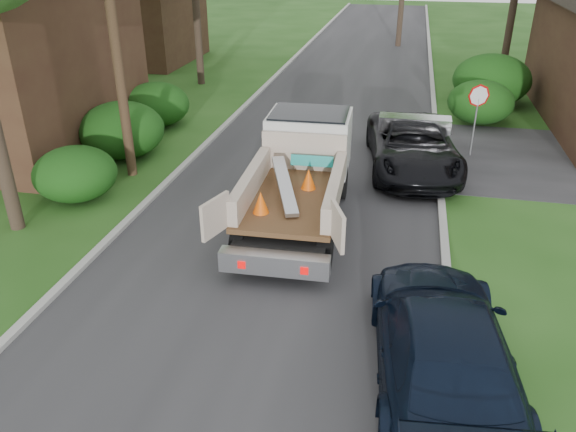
{
  "coord_description": "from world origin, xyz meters",
  "views": [
    {
      "loc": [
        2.81,
        -10.25,
        6.88
      ],
      "look_at": [
        0.48,
        0.78,
        1.2
      ],
      "focal_mm": 35.0,
      "sensor_mm": 36.0,
      "label": 1
    }
  ],
  "objects_px": {
    "flatbed_truck": "(303,164)",
    "navy_suv": "(442,343)",
    "black_pickup": "(413,145)",
    "utility_pole": "(110,2)",
    "stop_sign": "(477,105)",
    "house_left_far": "(130,7)"
  },
  "relations": [
    {
      "from": "utility_pole",
      "to": "black_pickup",
      "type": "xyz_separation_m",
      "value": [
        8.67,
        2.35,
        -4.37
      ]
    },
    {
      "from": "utility_pole",
      "to": "navy_suv",
      "type": "xyz_separation_m",
      "value": [
        9.28,
        -7.48,
        -4.37
      ]
    },
    {
      "from": "stop_sign",
      "to": "flatbed_truck",
      "type": "xyz_separation_m",
      "value": [
        -4.93,
        -5.3,
        -0.46
      ]
    },
    {
      "from": "utility_pole",
      "to": "black_pickup",
      "type": "height_order",
      "value": "utility_pole"
    },
    {
      "from": "flatbed_truck",
      "to": "navy_suv",
      "type": "bearing_deg",
      "value": -62.23
    },
    {
      "from": "utility_pole",
      "to": "black_pickup",
      "type": "bearing_deg",
      "value": 15.18
    },
    {
      "from": "stop_sign",
      "to": "utility_pole",
      "type": "height_order",
      "value": "utility_pole"
    },
    {
      "from": "stop_sign",
      "to": "house_left_far",
      "type": "xyz_separation_m",
      "value": [
        -18.7,
        13.0,
        1.27
      ]
    },
    {
      "from": "black_pickup",
      "to": "navy_suv",
      "type": "relative_size",
      "value": 1.05
    },
    {
      "from": "stop_sign",
      "to": "utility_pole",
      "type": "bearing_deg",
      "value": -159.38
    },
    {
      "from": "stop_sign",
      "to": "flatbed_truck",
      "type": "relative_size",
      "value": 0.38
    },
    {
      "from": "utility_pole",
      "to": "navy_suv",
      "type": "relative_size",
      "value": 1.82
    },
    {
      "from": "utility_pole",
      "to": "house_left_far",
      "type": "xyz_separation_m",
      "value": [
        -8.02,
        17.02,
        -2.12
      ]
    },
    {
      "from": "utility_pole",
      "to": "house_left_far",
      "type": "bearing_deg",
      "value": 115.23
    },
    {
      "from": "stop_sign",
      "to": "flatbed_truck",
      "type": "distance_m",
      "value": 7.25
    },
    {
      "from": "house_left_far",
      "to": "utility_pole",
      "type": "bearing_deg",
      "value": -64.77
    },
    {
      "from": "stop_sign",
      "to": "navy_suv",
      "type": "height_order",
      "value": "stop_sign"
    },
    {
      "from": "black_pickup",
      "to": "navy_suv",
      "type": "distance_m",
      "value": 9.85
    },
    {
      "from": "house_left_far",
      "to": "black_pickup",
      "type": "bearing_deg",
      "value": -41.3
    },
    {
      "from": "flatbed_truck",
      "to": "navy_suv",
      "type": "relative_size",
      "value": 1.17
    },
    {
      "from": "stop_sign",
      "to": "flatbed_truck",
      "type": "height_order",
      "value": "stop_sign"
    },
    {
      "from": "utility_pole",
      "to": "navy_suv",
      "type": "distance_m",
      "value": 12.7
    }
  ]
}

